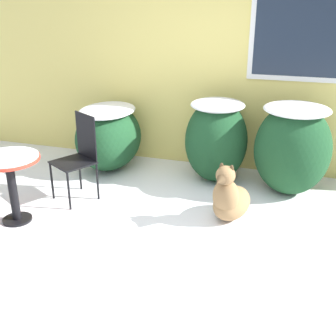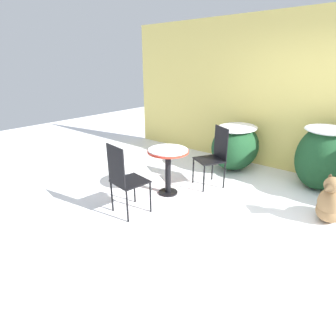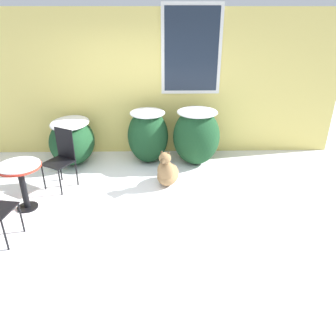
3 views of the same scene
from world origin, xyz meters
The scene contains 8 objects.
ground_plane centered at (0.00, 0.00, 0.00)m, with size 16.00×16.00×0.00m, color white.
house_wall centered at (0.06, 2.20, 1.40)m, with size 8.00×0.10×2.81m.
shrub_left centered at (-1.15, 1.65, 0.46)m, with size 0.82×1.06×0.86m.
shrub_middle centered at (0.29, 1.69, 0.55)m, with size 0.77×0.79×1.03m.
shrub_right centered at (1.19, 1.59, 0.57)m, with size 0.87×0.86×1.07m.
patio_table centered at (-1.48, 0.03, 0.56)m, with size 0.61×0.61×0.72m.
patio_chair_near_table centered at (-1.09, 0.74, 0.53)m, with size 0.56×0.56×0.97m.
dog centered at (0.63, 0.71, 0.24)m, with size 0.48×0.76×0.67m.
Camera 3 is at (0.56, -4.17, 2.70)m, focal length 35.00 mm.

